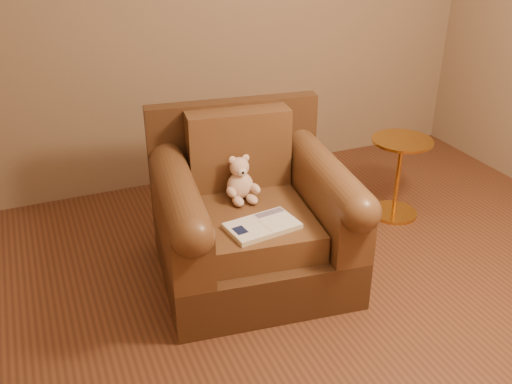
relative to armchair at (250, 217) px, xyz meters
name	(u,v)px	position (x,y,z in m)	size (l,w,h in m)	color
floor	(363,319)	(0.37, -0.65, -0.36)	(4.00, 4.00, 0.00)	brown
armchair	(250,217)	(0.00, 0.00, 0.00)	(1.14, 1.09, 0.92)	#442916
teddy_bear	(241,183)	(-0.02, 0.09, 0.18)	(0.19, 0.21, 0.26)	beige
guidebook	(262,226)	(-0.04, -0.27, 0.10)	(0.39, 0.27, 0.03)	beige
side_table	(398,175)	(1.17, 0.23, -0.06)	(0.40, 0.40, 0.56)	gold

